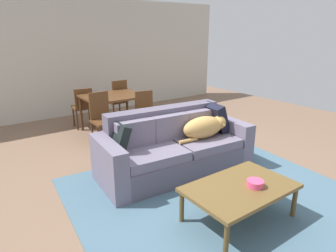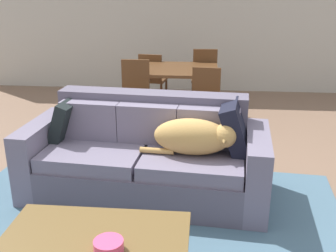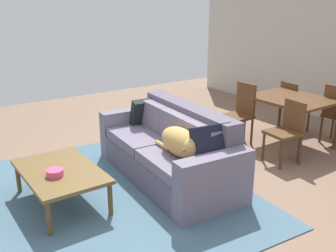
# 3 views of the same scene
# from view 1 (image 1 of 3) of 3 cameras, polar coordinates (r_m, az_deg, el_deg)

# --- Properties ---
(ground_plane) EXTENTS (10.00, 10.00, 0.00)m
(ground_plane) POSITION_cam_1_polar(r_m,az_deg,el_deg) (4.49, 3.94, -8.15)
(ground_plane) COLOR #7F614C
(back_partition) EXTENTS (8.00, 0.12, 2.70)m
(back_partition) POSITION_cam_1_polar(r_m,az_deg,el_deg) (7.58, -15.93, 12.54)
(back_partition) COLOR beige
(back_partition) RESTS_ON ground
(area_rug) EXTENTS (3.57, 3.21, 0.01)m
(area_rug) POSITION_cam_1_polar(r_m,az_deg,el_deg) (3.84, 8.84, -13.03)
(area_rug) COLOR slate
(area_rug) RESTS_ON ground
(couch) EXTENTS (2.25, 1.09, 0.90)m
(couch) POSITION_cam_1_polar(r_m,az_deg,el_deg) (4.28, 1.04, -4.36)
(couch) COLOR #5A5465
(couch) RESTS_ON ground
(dog_on_left_cushion) EXTENTS (0.83, 0.37, 0.32)m
(dog_on_left_cushion) POSITION_cam_1_polar(r_m,az_deg,el_deg) (4.33, 7.13, -0.16)
(dog_on_left_cushion) COLOR tan
(dog_on_left_cushion) RESTS_ON couch
(throw_pillow_by_left_arm) EXTENTS (0.27, 0.41, 0.40)m
(throw_pillow_by_left_arm) POSITION_cam_1_polar(r_m,az_deg,el_deg) (3.88, -9.40, -2.25)
(throw_pillow_by_left_arm) COLOR black
(throw_pillow_by_left_arm) RESTS_ON couch
(throw_pillow_by_right_arm) EXTENTS (0.33, 0.47, 0.47)m
(throw_pillow_by_right_arm) POSITION_cam_1_polar(r_m,az_deg,el_deg) (4.66, 9.06, 1.52)
(throw_pillow_by_right_arm) COLOR black
(throw_pillow_by_right_arm) RESTS_ON couch
(coffee_table) EXTENTS (1.16, 0.74, 0.41)m
(coffee_table) POSITION_cam_1_polar(r_m,az_deg,el_deg) (3.29, 13.66, -11.75)
(coffee_table) COLOR brown
(coffee_table) RESTS_ON ground
(bowl_on_coffee_table) EXTENTS (0.18, 0.18, 0.07)m
(bowl_on_coffee_table) POSITION_cam_1_polar(r_m,az_deg,el_deg) (3.29, 16.40, -10.54)
(bowl_on_coffee_table) COLOR #EA4C7F
(bowl_on_coffee_table) RESTS_ON coffee_table
(dining_table) EXTENTS (1.15, 0.95, 0.75)m
(dining_table) POSITION_cam_1_polar(r_m,az_deg,el_deg) (6.02, -10.48, 5.19)
(dining_table) COLOR #55331A
(dining_table) RESTS_ON ground
(dining_chair_near_left) EXTENTS (0.41, 0.41, 0.94)m
(dining_chair_near_left) POSITION_cam_1_polar(r_m,az_deg,el_deg) (5.37, -12.49, 1.76)
(dining_chair_near_left) COLOR #55331A
(dining_chair_near_left) RESTS_ON ground
(dining_chair_near_right) EXTENTS (0.44, 0.44, 0.86)m
(dining_chair_near_right) POSITION_cam_1_polar(r_m,az_deg,el_deg) (5.75, -4.13, 2.86)
(dining_chair_near_right) COLOR #55331A
(dining_chair_near_right) RESTS_ON ground
(dining_chair_far_left) EXTENTS (0.45, 0.45, 0.85)m
(dining_chair_far_left) POSITION_cam_1_polar(r_m,az_deg,el_deg) (6.45, -15.99, 3.80)
(dining_chair_far_left) COLOR #55331A
(dining_chair_far_left) RESTS_ON ground
(dining_chair_far_right) EXTENTS (0.42, 0.42, 0.94)m
(dining_chair_far_right) POSITION_cam_1_polar(r_m,az_deg,el_deg) (6.76, -9.61, 5.20)
(dining_chair_far_right) COLOR #55331A
(dining_chair_far_right) RESTS_ON ground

